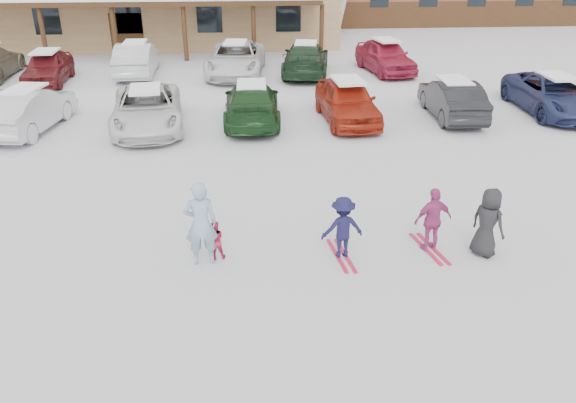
{
  "coord_description": "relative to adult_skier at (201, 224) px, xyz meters",
  "views": [
    {
      "loc": [
        -0.52,
        -9.72,
        6.16
      ],
      "look_at": [
        0.3,
        1.0,
        1.0
      ],
      "focal_mm": 35.0,
      "sensor_mm": 36.0,
      "label": 1
    }
  ],
  "objects": [
    {
      "name": "parked_car_2",
      "position": [
        -2.42,
        9.05,
        -0.21
      ],
      "size": [
        2.91,
        5.27,
        1.4
      ],
      "primitive_type": "imported",
      "rotation": [
        0.0,
        0.0,
        0.12
      ],
      "color": "white",
      "rests_on": "ground"
    },
    {
      "name": "ground",
      "position": [
        1.51,
        -0.31,
        -0.91
      ],
      "size": [
        160.0,
        160.0,
        0.0
      ],
      "primitive_type": "plane",
      "color": "silver",
      "rests_on": "ground"
    },
    {
      "name": "parked_car_1",
      "position": [
        -6.42,
        9.1,
        -0.17
      ],
      "size": [
        2.17,
        4.62,
        1.46
      ],
      "primitive_type": "imported",
      "rotation": [
        0.0,
        0.0,
        3.0
      ],
      "color": "silver",
      "rests_on": "ground"
    },
    {
      "name": "parked_car_10",
      "position": [
        0.57,
        16.98,
        -0.14
      ],
      "size": [
        3.04,
        5.74,
        1.54
      ],
      "primitive_type": "imported",
      "rotation": [
        0.0,
        0.0,
        -0.09
      ],
      "color": "white",
      "rests_on": "ground"
    },
    {
      "name": "skis_child_navy",
      "position": [
        2.88,
        0.02,
        -0.89
      ],
      "size": [
        0.39,
        1.41,
        0.03
      ],
      "primitive_type": "cube",
      "rotation": [
        0.0,
        0.0,
        3.28
      ],
      "color": "#C31B45",
      "rests_on": "ground"
    },
    {
      "name": "parked_car_4",
      "position": [
        4.59,
        9.34,
        -0.16
      ],
      "size": [
        2.06,
        4.5,
        1.5
      ],
      "primitive_type": "imported",
      "rotation": [
        0.0,
        0.0,
        0.07
      ],
      "color": "#A92713",
      "rests_on": "ground"
    },
    {
      "name": "toddler_red",
      "position": [
        0.25,
        0.15,
        -0.48
      ],
      "size": [
        0.47,
        0.4,
        0.85
      ],
      "primitive_type": "imported",
      "rotation": [
        0.0,
        0.0,
        3.34
      ],
      "color": "#BB2147",
      "rests_on": "ground"
    },
    {
      "name": "adult_skier",
      "position": [
        0.0,
        0.0,
        0.0
      ],
      "size": [
        0.7,
        0.5,
        1.81
      ],
      "primitive_type": "imported",
      "rotation": [
        0.0,
        0.0,
        3.25
      ],
      "color": "#87A7C2",
      "rests_on": "ground"
    },
    {
      "name": "parked_car_12",
      "position": [
        7.78,
        17.02,
        -0.13
      ],
      "size": [
        2.52,
        4.77,
        1.55
      ],
      "primitive_type": "imported",
      "rotation": [
        0.0,
        0.0,
        0.16
      ],
      "color": "#AC223F",
      "rests_on": "ground"
    },
    {
      "name": "parked_car_8",
      "position": [
        -7.86,
        16.03,
        -0.2
      ],
      "size": [
        1.88,
        4.24,
        1.42
      ],
      "primitive_type": "imported",
      "rotation": [
        0.0,
        0.0,
        0.05
      ],
      "color": "maroon",
      "rests_on": "ground"
    },
    {
      "name": "bystander_dark",
      "position": [
        5.89,
        -0.11,
        -0.15
      ],
      "size": [
        0.81,
        0.88,
        1.51
      ],
      "primitive_type": "imported",
      "rotation": [
        0.0,
        0.0,
        2.17
      ],
      "color": "black",
      "rests_on": "ground"
    },
    {
      "name": "parked_car_3",
      "position": [
        1.19,
        9.47,
        -0.21
      ],
      "size": [
        2.02,
        4.8,
        1.38
      ],
      "primitive_type": "imported",
      "rotation": [
        0.0,
        0.0,
        3.12
      ],
      "color": "#193D1B",
      "rests_on": "ground"
    },
    {
      "name": "parked_car_6",
      "position": [
        12.5,
        9.8,
        -0.21
      ],
      "size": [
        2.44,
        5.08,
        1.4
      ],
      "primitive_type": "imported",
      "rotation": [
        0.0,
        0.0,
        -0.02
      ],
      "color": "navy",
      "rests_on": "ground"
    },
    {
      "name": "parked_car_5",
      "position": [
        8.49,
        9.51,
        -0.22
      ],
      "size": [
        1.58,
        4.23,
        1.38
      ],
      "primitive_type": "imported",
      "rotation": [
        0.0,
        0.0,
        3.11
      ],
      "color": "black",
      "rests_on": "ground"
    },
    {
      "name": "parked_car_9",
      "position": [
        -4.12,
        17.28,
        -0.13
      ],
      "size": [
        1.83,
        4.76,
        1.55
      ],
      "primitive_type": "imported",
      "rotation": [
        0.0,
        0.0,
        3.18
      ],
      "color": "silver",
      "rests_on": "ground"
    },
    {
      "name": "parked_car_11",
      "position": [
        3.88,
        16.81,
        -0.16
      ],
      "size": [
        2.84,
        5.39,
        1.49
      ],
      "primitive_type": "imported",
      "rotation": [
        0.0,
        0.0,
        2.99
      ],
      "color": "#1C3620",
      "rests_on": "ground"
    },
    {
      "name": "child_magenta",
      "position": [
        4.82,
        0.16,
        -0.19
      ],
      "size": [
        0.89,
        0.51,
        1.43
      ],
      "primitive_type": "imported",
      "rotation": [
        0.0,
        0.0,
        3.34
      ],
      "color": "#AF3978",
      "rests_on": "ground"
    },
    {
      "name": "child_navy",
      "position": [
        2.88,
        0.02,
        -0.22
      ],
      "size": [
        0.94,
        0.62,
        1.36
      ],
      "primitive_type": "imported",
      "rotation": [
        0.0,
        0.0,
        3.28
      ],
      "color": "#141338",
      "rests_on": "ground"
    },
    {
      "name": "skis_child_magenta",
      "position": [
        4.82,
        0.16,
        -0.89
      ],
      "size": [
        0.47,
        1.41,
        0.03
      ],
      "primitive_type": "cube",
      "rotation": [
        0.0,
        0.0,
        3.34
      ],
      "color": "#C31B45",
      "rests_on": "ground"
    }
  ]
}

